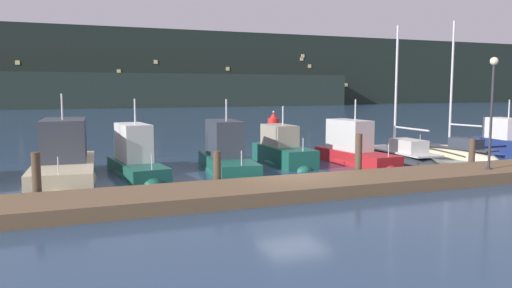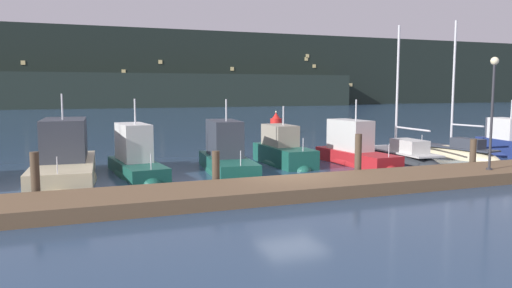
# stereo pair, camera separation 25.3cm
# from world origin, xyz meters

# --- Properties ---
(ground_plane) EXTENTS (400.00, 400.00, 0.00)m
(ground_plane) POSITION_xyz_m (0.00, 0.00, 0.00)
(ground_plane) COLOR navy
(dock) EXTENTS (36.61, 2.80, 0.45)m
(dock) POSITION_xyz_m (0.00, -1.54, 0.23)
(dock) COLOR brown
(dock) RESTS_ON ground
(mooring_pile_1) EXTENTS (0.28, 0.28, 1.69)m
(mooring_pile_1) POSITION_xyz_m (-9.05, 0.11, 0.84)
(mooring_pile_1) COLOR #4C3D2D
(mooring_pile_1) RESTS_ON ground
(mooring_pile_2) EXTENTS (0.28, 0.28, 1.45)m
(mooring_pile_2) POSITION_xyz_m (-3.02, 0.11, 0.72)
(mooring_pile_2) COLOR #4C3D2D
(mooring_pile_2) RESTS_ON ground
(mooring_pile_3) EXTENTS (0.28, 0.28, 1.88)m
(mooring_pile_3) POSITION_xyz_m (3.02, 0.11, 0.94)
(mooring_pile_3) COLOR #4C3D2D
(mooring_pile_3) RESTS_ON ground
(mooring_pile_4) EXTENTS (0.28, 0.28, 1.44)m
(mooring_pile_4) POSITION_xyz_m (9.05, 0.11, 0.72)
(mooring_pile_4) COLOR #4C3D2D
(mooring_pile_4) RESTS_ON ground
(motorboat_berth_3) EXTENTS (2.99, 7.59, 4.11)m
(motorboat_berth_3) POSITION_xyz_m (-8.16, 4.42, 0.45)
(motorboat_berth_3) COLOR beige
(motorboat_berth_3) RESTS_ON ground
(motorboat_berth_4) EXTENTS (2.24, 5.65, 3.87)m
(motorboat_berth_4) POSITION_xyz_m (-5.27, 4.63, 0.38)
(motorboat_berth_4) COLOR #195647
(motorboat_berth_4) RESTS_ON ground
(motorboat_berth_5) EXTENTS (2.39, 6.19, 3.74)m
(motorboat_berth_5) POSITION_xyz_m (-1.37, 3.99, 0.44)
(motorboat_berth_5) COLOR #195647
(motorboat_berth_5) RESTS_ON ground
(motorboat_berth_6) EXTENTS (1.71, 5.00, 3.45)m
(motorboat_berth_6) POSITION_xyz_m (1.92, 5.09, 0.34)
(motorboat_berth_6) COLOR #195647
(motorboat_berth_6) RESTS_ON ground
(motorboat_berth_7) EXTENTS (2.04, 5.82, 3.84)m
(motorboat_berth_7) POSITION_xyz_m (5.27, 3.89, 0.35)
(motorboat_berth_7) COLOR red
(motorboat_berth_7) RESTS_ON ground
(sailboat_berth_8) EXTENTS (2.09, 6.10, 7.52)m
(sailboat_berth_8) POSITION_xyz_m (8.19, 4.07, 0.13)
(sailboat_berth_8) COLOR #2D3338
(sailboat_berth_8) RESTS_ON ground
(sailboat_berth_9) EXTENTS (2.17, 5.32, 7.96)m
(sailboat_berth_9) POSITION_xyz_m (11.51, 3.65, 0.12)
(sailboat_berth_9) COLOR beige
(sailboat_berth_9) RESTS_ON ground
(motorboat_berth_10) EXTENTS (2.30, 4.75, 3.59)m
(motorboat_berth_10) POSITION_xyz_m (15.03, 3.49, 0.42)
(motorboat_berth_10) COLOR navy
(motorboat_berth_10) RESTS_ON ground
(channel_buoy) EXTENTS (1.42, 1.42, 1.89)m
(channel_buoy) POSITION_xyz_m (8.33, 20.83, 0.70)
(channel_buoy) COLOR red
(channel_buoy) RESTS_ON ground
(dock_lamppost) EXTENTS (0.32, 0.32, 4.50)m
(dock_lamppost) POSITION_xyz_m (7.83, -2.00, 3.42)
(dock_lamppost) COLOR #2D2D33
(dock_lamppost) RESTS_ON dock
(hillside_backdrop) EXTENTS (240.00, 23.00, 16.43)m
(hillside_backdrop) POSITION_xyz_m (-2.53, 96.13, 7.57)
(hillside_backdrop) COLOR #1E2823
(hillside_backdrop) RESTS_ON ground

